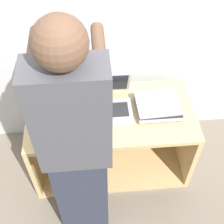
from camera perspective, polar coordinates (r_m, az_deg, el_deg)
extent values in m
plane|color=#756B5B|center=(2.70, 0.41, -14.51)|extent=(12.00, 12.00, 0.00)
cube|color=silver|center=(2.28, -1.15, 16.74)|extent=(8.00, 0.05, 2.40)
cube|color=tan|center=(2.33, -0.20, -0.47)|extent=(1.25, 0.62, 0.04)
cube|color=tan|center=(2.84, -0.16, -8.71)|extent=(1.25, 0.62, 0.04)
cube|color=tan|center=(2.62, -13.65, -5.78)|extent=(0.04, 0.62, 0.59)
cube|color=tan|center=(2.68, 12.97, -3.96)|extent=(0.04, 0.62, 0.59)
cube|color=tan|center=(2.76, -0.69, -0.04)|extent=(1.18, 0.04, 0.59)
cube|color=#B7B7BC|center=(2.31, -0.20, -0.02)|extent=(0.32, 0.26, 0.02)
cube|color=#28282B|center=(2.30, -0.22, 0.36)|extent=(0.26, 0.14, 0.00)
cube|color=#B7B7BC|center=(2.33, -0.57, 5.32)|extent=(0.32, 0.10, 0.24)
cube|color=black|center=(2.33, -0.56, 5.27)|extent=(0.28, 0.08, 0.21)
cube|color=slate|center=(2.31, -8.89, -0.63)|extent=(0.33, 0.27, 0.02)
cube|color=#B7B7BC|center=(2.30, -8.92, -0.19)|extent=(0.33, 0.27, 0.02)
cube|color=slate|center=(2.29, -8.71, 0.21)|extent=(0.33, 0.27, 0.02)
cube|color=gray|center=(2.27, -9.06, 0.24)|extent=(0.32, 0.26, 0.02)
cube|color=gray|center=(2.26, -9.24, 0.73)|extent=(0.33, 0.27, 0.02)
cube|color=#B7B7BC|center=(2.24, -9.13, 0.89)|extent=(0.32, 0.26, 0.02)
cube|color=slate|center=(2.35, 8.39, 0.57)|extent=(0.32, 0.26, 0.02)
cube|color=#B7B7BC|center=(2.33, 8.34, 0.70)|extent=(0.32, 0.26, 0.02)
cube|color=#232326|center=(2.33, 8.46, 1.30)|extent=(0.32, 0.26, 0.02)
cube|color=#B7B7BC|center=(2.31, 8.39, 1.61)|extent=(0.33, 0.27, 0.02)
cube|color=#2D3342|center=(2.24, -5.41, -13.99)|extent=(0.34, 0.20, 0.87)
cube|color=#4C4C51|center=(1.58, -7.44, -1.16)|extent=(0.40, 0.20, 0.69)
sphere|color=brown|center=(1.26, -9.55, 12.31)|extent=(0.24, 0.24, 0.24)
cylinder|color=brown|center=(1.62, -14.04, 11.06)|extent=(0.07, 0.32, 0.07)
cylinder|color=brown|center=(1.60, -2.48, 11.98)|extent=(0.07, 0.32, 0.07)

